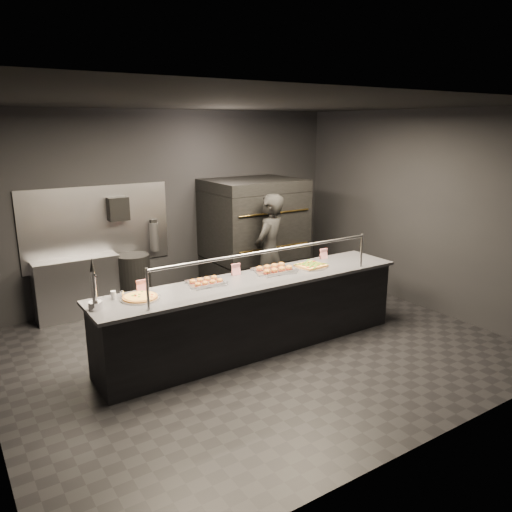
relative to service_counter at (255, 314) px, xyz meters
name	(u,v)px	position (x,y,z in m)	size (l,w,h in m)	color
room	(251,233)	(-0.02, 0.05, 1.03)	(6.04, 6.00, 3.00)	black
service_counter	(255,314)	(0.00, 0.00, 0.00)	(4.10, 0.78, 1.37)	black
pizza_oven	(253,236)	(1.20, 1.90, 0.50)	(1.50, 1.23, 1.91)	black
prep_shelf	(78,288)	(-1.60, 2.32, -0.01)	(1.20, 0.35, 0.90)	#99999E
towel_dispenser	(118,209)	(-0.90, 2.39, 1.09)	(0.30, 0.20, 0.35)	black
fire_extinguisher	(154,236)	(-0.35, 2.40, 0.60)	(0.14, 0.14, 0.51)	#B2B2B7
beer_tap	(95,295)	(-1.95, 0.02, 0.61)	(0.14, 0.20, 0.55)	silver
round_pizza	(140,297)	(-1.45, 0.08, 0.47)	(0.44, 0.44, 0.03)	silver
slider_tray_a	(206,282)	(-0.60, 0.15, 0.48)	(0.48, 0.40, 0.07)	silver
slider_tray_b	(274,269)	(0.39, 0.14, 0.49)	(0.60, 0.52, 0.08)	silver
square_pizza	(311,266)	(0.92, 0.04, 0.47)	(0.44, 0.44, 0.05)	silver
condiment_jar	(116,295)	(-1.67, 0.22, 0.50)	(0.15, 0.06, 0.10)	silver
tent_cards	(241,268)	(-0.04, 0.28, 0.53)	(2.82, 0.04, 0.15)	white
trash_bin	(134,282)	(-0.78, 2.22, -0.04)	(0.51, 0.51, 0.86)	black
worker	(269,253)	(0.95, 1.08, 0.43)	(0.65, 0.43, 1.79)	black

